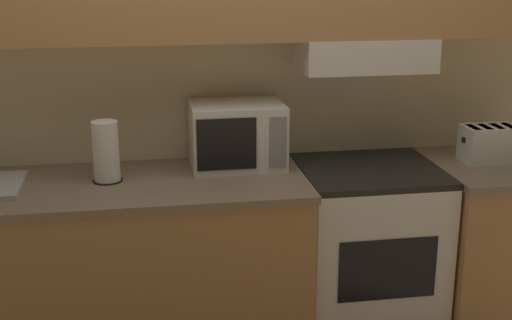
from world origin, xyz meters
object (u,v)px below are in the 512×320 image
(microwave, at_px, (237,135))
(toaster, at_px, (489,144))
(stove_range, at_px, (366,252))
(paper_towel_roll, at_px, (106,152))

(microwave, height_order, toaster, microwave)
(stove_range, xyz_separation_m, toaster, (0.61, 0.00, 0.53))
(toaster, height_order, paper_towel_roll, paper_towel_roll)
(toaster, relative_size, paper_towel_roll, 0.99)
(microwave, relative_size, paper_towel_roll, 1.59)
(stove_range, relative_size, paper_towel_roll, 3.16)
(microwave, bearing_deg, toaster, -6.04)
(stove_range, bearing_deg, paper_towel_roll, 179.88)
(paper_towel_roll, bearing_deg, toaster, 0.01)
(stove_range, xyz_separation_m, paper_towel_roll, (-1.24, 0.00, 0.58))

